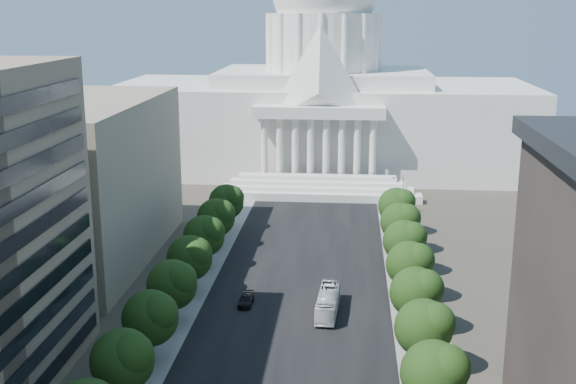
# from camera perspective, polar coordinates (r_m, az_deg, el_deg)

# --- Properties ---
(road_asphalt) EXTENTS (30.00, 260.00, 0.01)m
(road_asphalt) POSITION_cam_1_polar(r_m,az_deg,el_deg) (126.00, 0.98, -7.20)
(road_asphalt) COLOR black
(road_asphalt) RESTS_ON ground
(sidewalk_left) EXTENTS (8.00, 260.00, 0.02)m
(sidewalk_left) POSITION_cam_1_polar(r_m,az_deg,el_deg) (128.61, -7.55, -6.88)
(sidewalk_left) COLOR gray
(sidewalk_left) RESTS_ON ground
(sidewalk_right) EXTENTS (8.00, 260.00, 0.02)m
(sidewalk_right) POSITION_cam_1_polar(r_m,az_deg,el_deg) (126.23, 9.69, -7.37)
(sidewalk_right) COLOR gray
(sidewalk_right) RESTS_ON ground
(capitol) EXTENTS (120.00, 56.00, 73.00)m
(capitol) POSITION_cam_1_polar(r_m,az_deg,el_deg) (213.65, 2.79, 7.22)
(capitol) COLOR white
(capitol) RESTS_ON ground
(office_block_left_far) EXTENTS (38.00, 52.00, 30.00)m
(office_block_left_far) POSITION_cam_1_polar(r_m,az_deg,el_deg) (142.23, -18.37, 0.89)
(office_block_left_far) COLOR gray
(office_block_left_far) RESTS_ON ground
(tree_l_d) EXTENTS (7.79, 7.60, 9.97)m
(tree_l_d) POSITION_cam_1_polar(r_m,az_deg,el_deg) (88.45, -12.78, -12.74)
(tree_l_d) COLOR #33261C
(tree_l_d) RESTS_ON ground
(tree_l_e) EXTENTS (7.79, 7.60, 9.97)m
(tree_l_e) POSITION_cam_1_polar(r_m,az_deg,el_deg) (98.81, -10.68, -9.65)
(tree_l_e) COLOR #33261C
(tree_l_e) RESTS_ON ground
(tree_l_f) EXTENTS (7.79, 7.60, 9.97)m
(tree_l_f) POSITION_cam_1_polar(r_m,az_deg,el_deg) (109.50, -9.01, -7.15)
(tree_l_f) COLOR #33261C
(tree_l_f) RESTS_ON ground
(tree_l_g) EXTENTS (7.79, 7.60, 9.97)m
(tree_l_g) POSITION_cam_1_polar(r_m,az_deg,el_deg) (120.44, -7.66, -5.09)
(tree_l_g) COLOR #33261C
(tree_l_g) RESTS_ON ground
(tree_l_h) EXTENTS (7.79, 7.60, 9.97)m
(tree_l_h) POSITION_cam_1_polar(r_m,az_deg,el_deg) (131.57, -6.54, -3.38)
(tree_l_h) COLOR #33261C
(tree_l_h) RESTS_ON ground
(tree_l_i) EXTENTS (7.79, 7.60, 9.97)m
(tree_l_i) POSITION_cam_1_polar(r_m,az_deg,el_deg) (142.84, -5.59, -1.93)
(tree_l_i) COLOR #33261C
(tree_l_i) RESTS_ON ground
(tree_l_j) EXTENTS (7.79, 7.60, 9.97)m
(tree_l_j) POSITION_cam_1_polar(r_m,az_deg,el_deg) (154.21, -4.79, -0.69)
(tree_l_j) COLOR #33261C
(tree_l_j) RESTS_ON ground
(tree_r_d) EXTENTS (7.79, 7.60, 9.97)m
(tree_r_d) POSITION_cam_1_polar(r_m,az_deg,el_deg) (85.29, 11.68, -13.75)
(tree_r_d) COLOR #33261C
(tree_r_d) RESTS_ON ground
(tree_r_e) EXTENTS (7.79, 7.60, 9.97)m
(tree_r_e) POSITION_cam_1_polar(r_m,az_deg,el_deg) (95.99, 10.87, -10.40)
(tree_r_e) COLOR #33261C
(tree_r_e) RESTS_ON ground
(tree_r_f) EXTENTS (7.79, 7.60, 9.97)m
(tree_r_f) POSITION_cam_1_polar(r_m,az_deg,el_deg) (106.96, 10.24, -7.73)
(tree_r_f) COLOR #33261C
(tree_r_f) RESTS_ON ground
(tree_r_g) EXTENTS (7.79, 7.60, 9.97)m
(tree_r_g) POSITION_cam_1_polar(r_m,az_deg,el_deg) (118.14, 9.73, -5.56)
(tree_r_g) COLOR #33261C
(tree_r_g) RESTS_ON ground
(tree_r_h) EXTENTS (7.79, 7.60, 9.97)m
(tree_r_h) POSITION_cam_1_polar(r_m,az_deg,el_deg) (129.46, 9.32, -3.77)
(tree_r_h) COLOR #33261C
(tree_r_h) RESTS_ON ground
(tree_r_i) EXTENTS (7.79, 7.60, 9.97)m
(tree_r_i) POSITION_cam_1_polar(r_m,az_deg,el_deg) (140.90, 8.97, -2.27)
(tree_r_i) COLOR #33261C
(tree_r_i) RESTS_ON ground
(tree_r_j) EXTENTS (7.79, 7.60, 9.97)m
(tree_r_j) POSITION_cam_1_polar(r_m,az_deg,el_deg) (152.42, 8.67, -0.99)
(tree_r_j) COLOR #33261C
(tree_r_j) RESTS_ON ground
(streetlight_c) EXTENTS (2.61, 0.44, 9.00)m
(streetlight_c) POSITION_cam_1_polar(r_m,az_deg,el_deg) (96.60, 11.79, -10.69)
(streetlight_c) COLOR gray
(streetlight_c) RESTS_ON ground
(streetlight_d) EXTENTS (2.61, 0.44, 9.00)m
(streetlight_d) POSITION_cam_1_polar(r_m,az_deg,el_deg) (119.62, 10.43, -5.66)
(streetlight_d) COLOR gray
(streetlight_d) RESTS_ON ground
(streetlight_e) EXTENTS (2.61, 0.44, 9.00)m
(streetlight_e) POSITION_cam_1_polar(r_m,az_deg,el_deg) (143.30, 9.53, -2.27)
(streetlight_e) COLOR gray
(streetlight_e) RESTS_ON ground
(streetlight_f) EXTENTS (2.61, 0.44, 9.00)m
(streetlight_f) POSITION_cam_1_polar(r_m,az_deg,el_deg) (167.36, 8.89, 0.15)
(streetlight_f) COLOR gray
(streetlight_f) RESTS_ON ground
(car_dark_b) EXTENTS (2.19, 5.28, 1.53)m
(car_dark_b) POSITION_cam_1_polar(r_m,az_deg,el_deg) (117.10, -3.33, -8.54)
(car_dark_b) COLOR black
(car_dark_b) RESTS_ON ground
(city_bus) EXTENTS (3.69, 12.86, 3.54)m
(city_bus) POSITION_cam_1_polar(r_m,az_deg,el_deg) (113.80, 3.18, -8.69)
(city_bus) COLOR silver
(city_bus) RESTS_ON ground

